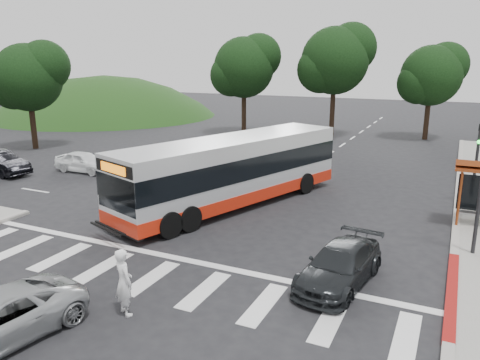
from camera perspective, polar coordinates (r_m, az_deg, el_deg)
The scene contains 15 objects.
ground at distance 19.91m, azimuth -2.32°, elevation -6.04°, with size 140.00×140.00×0.00m, color black.
curb_east at distance 25.47m, azimuth 24.99°, elevation -2.61°, with size 0.30×40.00×0.15m, color #9E9991.
curb_east_red at distance 16.08m, azimuth 24.41°, elevation -12.36°, with size 0.32×6.00×0.15m, color maroon.
hillside_nw at distance 62.16m, azimuth -16.00°, elevation 7.57°, with size 44.00×44.00×10.00m, color #183A12.
crosswalk_ladder at distance 16.01m, azimuth -10.77°, elevation -11.63°, with size 18.00×2.60×0.01m, color silver.
traffic_signal_ne_short at distance 25.42m, azimuth 26.93°, elevation 2.73°, with size 0.18×0.37×4.00m.
tree_north_a at distance 43.87m, azimuth 11.62°, elevation 14.20°, with size 6.60×6.15×10.17m.
tree_north_b at distance 44.66m, azimuth 22.37°, elevation 11.80°, with size 5.72×5.33×8.43m.
tree_north_c at distance 44.63m, azimuth 0.62°, elevation 13.68°, with size 6.16×5.74×9.30m.
tree_west_a at distance 40.53m, azimuth -24.32°, elevation 11.43°, with size 5.72×5.33×8.43m.
transit_bus at distance 22.71m, azimuth -0.88°, elevation 0.98°, with size 2.79×12.88×3.33m, color silver, non-canonical shape.
pedestrian at distance 13.72m, azimuth -13.98°, elevation -11.96°, with size 0.71×0.47×1.96m, color white.
dark_sedan at distance 15.46m, azimuth 12.08°, elevation -10.15°, with size 1.76×4.32×1.25m, color black.
west_car_white at distance 31.30m, azimuth -18.51°, elevation 2.13°, with size 1.56×3.88×1.32m, color white.
west_car_black at distance 32.68m, azimuth -27.24°, elevation 1.87°, with size 1.54×4.41×1.45m, color black.
Camera 1 is at (8.65, -16.51, 7.02)m, focal length 35.00 mm.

